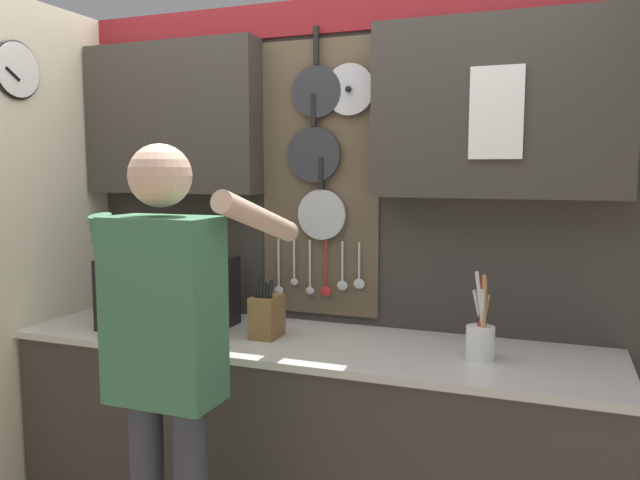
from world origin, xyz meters
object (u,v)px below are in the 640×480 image
Objects in this scene: microwave at (169,293)px; utensil_crock at (481,337)px; person at (167,347)px; knife_block at (267,316)px.

utensil_crock reaches higher than microwave.
utensil_crock is at bearing 30.68° from person.
person is (-0.99, -0.59, 0.02)m from utensil_crock.
utensil_crock reaches higher than knife_block.
microwave is 0.31× the size of person.
microwave is 1.57× the size of utensil_crock.
knife_block is at bearing -179.91° from utensil_crock.
microwave is 0.50m from knife_block.
knife_block is at bearing 80.40° from person.
microwave is at bearing 123.81° from person.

